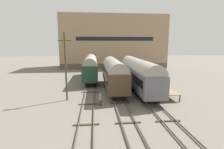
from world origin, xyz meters
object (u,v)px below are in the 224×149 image
at_px(train_car_grey, 138,73).
at_px(person_worker, 100,99).
at_px(train_car_green, 91,66).
at_px(utility_pole, 66,66).
at_px(bench, 157,84).
at_px(train_car_brown, 114,72).

relative_size(train_car_grey, person_worker, 11.18).
xyz_separation_m(train_car_green, train_car_grey, (8.34, -9.97, 0.00)).
height_order(person_worker, utility_pole, utility_pole).
height_order(bench, utility_pole, utility_pole).
relative_size(train_car_grey, bench, 13.29).
bearing_deg(utility_pole, train_car_grey, 21.68).
distance_m(person_worker, utility_pole, 6.74).
bearing_deg(bench, train_car_grey, 140.28).
bearing_deg(train_car_brown, train_car_grey, -10.83).
distance_m(train_car_grey, person_worker, 10.31).
height_order(train_car_brown, bench, train_car_brown).
relative_size(bench, utility_pole, 0.15).
height_order(train_car_brown, train_car_grey, train_car_grey).
bearing_deg(train_car_green, utility_pole, -101.98).
bearing_deg(train_car_brown, person_worker, -107.46).
bearing_deg(utility_pole, bench, 9.49).
bearing_deg(train_car_grey, train_car_brown, 169.17).
bearing_deg(person_worker, utility_pole, 147.58).
height_order(train_car_brown, person_worker, train_car_brown).
xyz_separation_m(train_car_brown, person_worker, (-2.61, -8.28, -2.03)).
relative_size(train_car_brown, person_worker, 9.24).
bearing_deg(bench, person_worker, -150.62).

